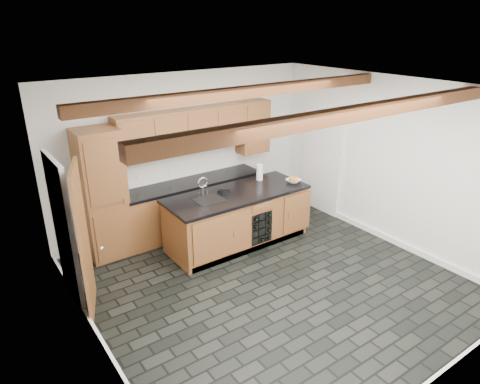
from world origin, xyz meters
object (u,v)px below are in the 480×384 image
object	(u,v)px
kitchen_scale	(224,190)
fruit_bowl	(293,181)
island	(238,218)
paper_towel	(260,172)

from	to	relation	value
kitchen_scale	fruit_bowl	size ratio (longest dim) A/B	0.86
island	fruit_bowl	bearing A→B (deg)	-9.20
kitchen_scale	fruit_bowl	world-z (taller)	fruit_bowl
kitchen_scale	fruit_bowl	distance (m)	1.29
kitchen_scale	paper_towel	world-z (taller)	paper_towel
island	kitchen_scale	world-z (taller)	kitchen_scale
kitchen_scale	paper_towel	distance (m)	0.85
island	paper_towel	world-z (taller)	paper_towel
island	fruit_bowl	world-z (taller)	fruit_bowl
fruit_bowl	paper_towel	distance (m)	0.62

